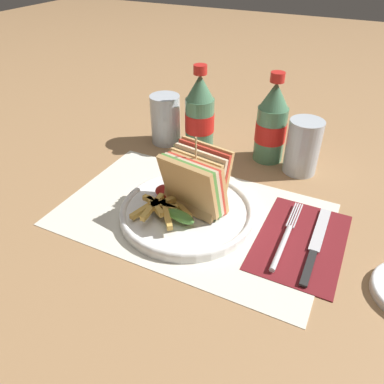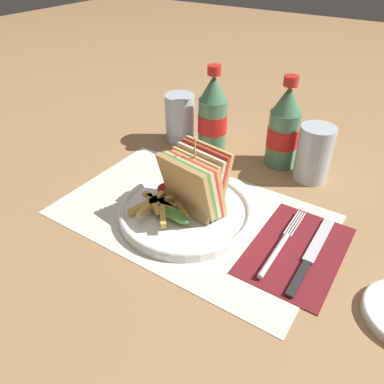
{
  "view_description": "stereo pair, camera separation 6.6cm",
  "coord_description": "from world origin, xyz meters",
  "px_view_note": "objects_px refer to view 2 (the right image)",
  "views": [
    {
      "loc": [
        0.22,
        -0.48,
        0.42
      ],
      "look_at": [
        -0.02,
        0.0,
        0.04
      ],
      "focal_mm": 35.0,
      "sensor_mm": 36.0,
      "label": 1
    },
    {
      "loc": [
        0.28,
        -0.45,
        0.42
      ],
      "look_at": [
        -0.02,
        0.0,
        0.04
      ],
      "focal_mm": 35.0,
      "sensor_mm": 36.0,
      "label": 2
    }
  ],
  "objects_px": {
    "plate_main": "(186,211)",
    "club_sandwich": "(194,183)",
    "glass_far": "(180,121)",
    "fork": "(279,248)",
    "coke_bottle_near": "(213,116)",
    "knife": "(311,255)",
    "coke_bottle_far": "(284,129)",
    "glass_near": "(313,157)"
  },
  "relations": [
    {
      "from": "plate_main",
      "to": "club_sandwich",
      "type": "relative_size",
      "value": 1.71
    },
    {
      "from": "plate_main",
      "to": "glass_far",
      "type": "distance_m",
      "value": 0.3
    },
    {
      "from": "fork",
      "to": "coke_bottle_near",
      "type": "bearing_deg",
      "value": 137.76
    },
    {
      "from": "fork",
      "to": "coke_bottle_near",
      "type": "relative_size",
      "value": 0.94
    },
    {
      "from": "knife",
      "to": "plate_main",
      "type": "bearing_deg",
      "value": -175.41
    },
    {
      "from": "knife",
      "to": "coke_bottle_near",
      "type": "bearing_deg",
      "value": 144.22
    },
    {
      "from": "club_sandwich",
      "to": "coke_bottle_near",
      "type": "relative_size",
      "value": 0.72
    },
    {
      "from": "plate_main",
      "to": "knife",
      "type": "relative_size",
      "value": 1.23
    },
    {
      "from": "coke_bottle_far",
      "to": "club_sandwich",
      "type": "bearing_deg",
      "value": -102.51
    },
    {
      "from": "coke_bottle_far",
      "to": "glass_far",
      "type": "bearing_deg",
      "value": -173.12
    },
    {
      "from": "plate_main",
      "to": "coke_bottle_near",
      "type": "xyz_separation_m",
      "value": [
        -0.09,
        0.24,
        0.07
      ]
    },
    {
      "from": "club_sandwich",
      "to": "knife",
      "type": "xyz_separation_m",
      "value": [
        0.21,
        0.01,
        -0.06
      ]
    },
    {
      "from": "fork",
      "to": "coke_bottle_near",
      "type": "xyz_separation_m",
      "value": [
        -0.27,
        0.24,
        0.07
      ]
    },
    {
      "from": "coke_bottle_far",
      "to": "glass_far",
      "type": "distance_m",
      "value": 0.25
    },
    {
      "from": "glass_near",
      "to": "knife",
      "type": "bearing_deg",
      "value": -70.4
    },
    {
      "from": "fork",
      "to": "glass_far",
      "type": "height_order",
      "value": "glass_far"
    },
    {
      "from": "knife",
      "to": "glass_near",
      "type": "bearing_deg",
      "value": 109.05
    },
    {
      "from": "glass_far",
      "to": "club_sandwich",
      "type": "bearing_deg",
      "value": -50.3
    },
    {
      "from": "plate_main",
      "to": "coke_bottle_far",
      "type": "distance_m",
      "value": 0.28
    },
    {
      "from": "club_sandwich",
      "to": "coke_bottle_far",
      "type": "height_order",
      "value": "coke_bottle_far"
    },
    {
      "from": "knife",
      "to": "coke_bottle_far",
      "type": "relative_size",
      "value": 1.01
    },
    {
      "from": "coke_bottle_far",
      "to": "knife",
      "type": "bearing_deg",
      "value": -57.58
    },
    {
      "from": "club_sandwich",
      "to": "fork",
      "type": "height_order",
      "value": "club_sandwich"
    },
    {
      "from": "club_sandwich",
      "to": "coke_bottle_far",
      "type": "xyz_separation_m",
      "value": [
        0.06,
        0.25,
        0.01
      ]
    },
    {
      "from": "coke_bottle_far",
      "to": "glass_far",
      "type": "xyz_separation_m",
      "value": [
        -0.24,
        -0.03,
        -0.03
      ]
    },
    {
      "from": "plate_main",
      "to": "glass_near",
      "type": "distance_m",
      "value": 0.28
    },
    {
      "from": "plate_main",
      "to": "coke_bottle_far",
      "type": "relative_size",
      "value": 1.24
    },
    {
      "from": "plate_main",
      "to": "coke_bottle_near",
      "type": "bearing_deg",
      "value": 110.5
    },
    {
      "from": "knife",
      "to": "coke_bottle_far",
      "type": "height_order",
      "value": "coke_bottle_far"
    },
    {
      "from": "club_sandwich",
      "to": "coke_bottle_far",
      "type": "distance_m",
      "value": 0.26
    },
    {
      "from": "coke_bottle_near",
      "to": "glass_near",
      "type": "relative_size",
      "value": 1.68
    },
    {
      "from": "knife",
      "to": "coke_bottle_far",
      "type": "bearing_deg",
      "value": 121.87
    },
    {
      "from": "club_sandwich",
      "to": "coke_bottle_near",
      "type": "distance_m",
      "value": 0.25
    },
    {
      "from": "fork",
      "to": "coke_bottle_far",
      "type": "height_order",
      "value": "coke_bottle_far"
    },
    {
      "from": "club_sandwich",
      "to": "fork",
      "type": "distance_m",
      "value": 0.17
    },
    {
      "from": "coke_bottle_far",
      "to": "glass_near",
      "type": "distance_m",
      "value": 0.09
    },
    {
      "from": "coke_bottle_near",
      "to": "plate_main",
      "type": "bearing_deg",
      "value": -69.5
    },
    {
      "from": "knife",
      "to": "glass_far",
      "type": "distance_m",
      "value": 0.45
    },
    {
      "from": "coke_bottle_near",
      "to": "coke_bottle_far",
      "type": "xyz_separation_m",
      "value": [
        0.16,
        0.02,
        0.0
      ]
    },
    {
      "from": "coke_bottle_near",
      "to": "glass_near",
      "type": "xyz_separation_m",
      "value": [
        0.23,
        0.0,
        -0.03
      ]
    },
    {
      "from": "fork",
      "to": "glass_near",
      "type": "bearing_deg",
      "value": 97.01
    },
    {
      "from": "plate_main",
      "to": "knife",
      "type": "bearing_deg",
      "value": 5.15
    }
  ]
}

